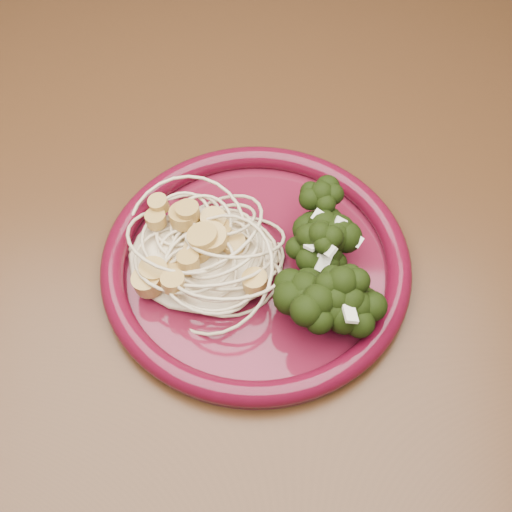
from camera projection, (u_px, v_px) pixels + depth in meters
name	position (u px, v px, depth m)	size (l,w,h in m)	color
dining_table	(235.00, 322.00, 0.68)	(1.20, 0.80, 0.75)	#472814
dinner_plate	(256.00, 263.00, 0.59)	(0.28, 0.28, 0.02)	#540E1F
spaghetti_pile	(203.00, 251.00, 0.58)	(0.13, 0.11, 0.03)	beige
scallop_cluster	(200.00, 225.00, 0.55)	(0.12, 0.12, 0.04)	tan
broccoli_pile	(322.00, 254.00, 0.57)	(0.09, 0.15, 0.05)	black
onion_garnish	(326.00, 230.00, 0.54)	(0.06, 0.09, 0.05)	beige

